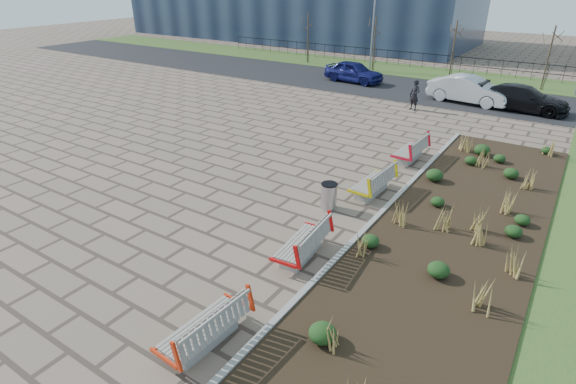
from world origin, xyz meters
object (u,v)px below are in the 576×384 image
Objects in this scene: litter_bin at (329,196)px; bench_c at (372,181)px; bench_a at (203,325)px; car_blue at (354,72)px; lamp_west at (373,31)px; pedestrian at (415,95)px; bench_b at (301,241)px; bench_d at (410,149)px; car_silver at (469,90)px; car_black at (523,98)px.

bench_c is at bearing 67.73° from litter_bin.
bench_a is 25.72m from car_blue.
lamp_west is at bearing 110.83° from litter_bin.
pedestrian is at bearing 105.22° from bench_c.
pedestrian is (-2.43, 19.71, 0.34)m from bench_a.
bench_a is 2.39× the size of litter_bin.
lamp_west reaches higher than bench_c.
bench_a is at bearing -94.88° from bench_b.
car_blue reaches higher than bench_a.
bench_d is 10.69m from car_silver.
pedestrian is 0.40× the size of car_blue.
lamp_west is at bearing 117.28° from bench_c.
litter_bin is 0.19× the size of car_black.
car_silver reaches higher than litter_bin.
car_blue is at bearing 161.41° from pedestrian.
litter_bin is at bearing 170.82° from car_black.
bench_b is 16.08m from pedestrian.
pedestrian reaches higher than bench_b.
bench_d is 14.69m from car_blue.
bench_b is 1.25× the size of pedestrian.
car_blue is 11.18m from car_black.
car_black is (3.42, 16.19, 0.27)m from litter_bin.
lamp_west reaches higher than bench_d.
car_blue reaches higher than car_black.
pedestrian reaches higher than bench_a.
bench_c is 0.45× the size of car_silver.
bench_a is at bearing -154.98° from car_blue.
bench_c is at bearing -146.10° from car_blue.
bench_b is 8.45m from bench_d.
lamp_west is (-8.77, 5.50, 2.25)m from car_silver.
bench_a is 6.74m from litter_bin.
litter_bin is (-0.73, 6.70, -0.06)m from bench_a.
bench_d is (0.00, 8.45, 0.00)m from bench_b.
lamp_west reaches higher than litter_bin.
litter_bin is at bearing 99.53° from bench_a.
car_blue is 8.28m from car_silver.
car_silver reaches higher than car_black.
lamp_west is (-9.00, 19.97, 2.54)m from bench_c.
pedestrian is at bearing 93.81° from bench_b.
pedestrian is 0.35× the size of car_black.
litter_bin is at bearing 99.23° from bench_b.
lamp_west is (-9.00, 28.45, 2.54)m from bench_a.
lamp_west reaches higher than bench_a.
bench_a is 0.50× the size of car_blue.
bench_a is 19.86m from pedestrian.
litter_bin is 16.25m from car_silver.
car_blue is at bearing 113.54° from litter_bin.
bench_c is (0.00, 8.48, 0.00)m from bench_a.
bench_c reaches higher than litter_bin.
car_black is (2.69, 14.42, 0.21)m from bench_c.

